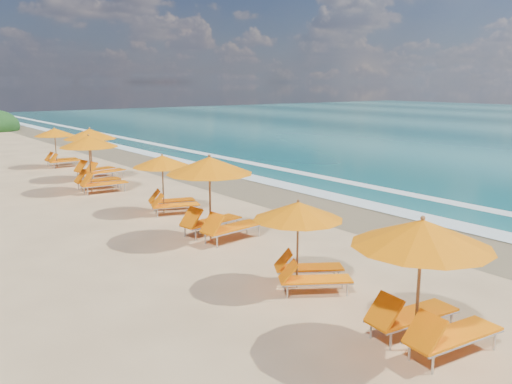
{
  "coord_description": "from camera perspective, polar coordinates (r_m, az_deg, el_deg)",
  "views": [
    {
      "loc": [
        -10.61,
        -13.96,
        4.81
      ],
      "look_at": [
        0.0,
        0.0,
        1.2
      ],
      "focal_mm": 37.56,
      "sensor_mm": 36.0,
      "label": 1
    }
  ],
  "objects": [
    {
      "name": "station_5",
      "position": [
        20.19,
        -9.41,
        1.31
      ],
      "size": [
        2.84,
        2.77,
        2.23
      ],
      "rotation": [
        0.0,
        0.0,
        -0.32
      ],
      "color": "olive",
      "rests_on": "ground"
    },
    {
      "name": "station_8",
      "position": [
        32.97,
        -20.28,
        4.77
      ],
      "size": [
        2.49,
        2.3,
        2.29
      ],
      "rotation": [
        0.0,
        0.0,
        -0.02
      ],
      "color": "olive",
      "rests_on": "ground"
    },
    {
      "name": "station_4",
      "position": [
        16.51,
        -4.37,
        0.04
      ],
      "size": [
        3.1,
        2.92,
        2.68
      ],
      "rotation": [
        0.0,
        0.0,
        0.12
      ],
      "color": "olive",
      "rests_on": "ground"
    },
    {
      "name": "station_7",
      "position": [
        28.09,
        -16.82,
        4.3
      ],
      "size": [
        3.1,
        2.95,
        2.62
      ],
      "rotation": [
        0.0,
        0.0,
        0.16
      ],
      "color": "olive",
      "rests_on": "ground"
    },
    {
      "name": "station_2",
      "position": [
        10.19,
        17.73,
        -8.36
      ],
      "size": [
        2.93,
        2.76,
        2.53
      ],
      "rotation": [
        0.0,
        0.0,
        -0.12
      ],
      "color": "olive",
      "rests_on": "ground"
    },
    {
      "name": "station_6",
      "position": [
        24.84,
        -16.83,
        3.34
      ],
      "size": [
        2.92,
        2.74,
        2.58
      ],
      "rotation": [
        0.0,
        0.0,
        -0.09
      ],
      "color": "olive",
      "rests_on": "ground"
    },
    {
      "name": "wet_sand",
      "position": [
        20.77,
        8.83,
        -1.88
      ],
      "size": [
        4.0,
        160.0,
        0.01
      ],
      "primitive_type": "cube",
      "color": "olive",
      "rests_on": "ground"
    },
    {
      "name": "ground",
      "position": [
        18.18,
        0.0,
        -3.71
      ],
      "size": [
        160.0,
        160.0,
        0.0
      ],
      "primitive_type": "plane",
      "color": "#D4B37C",
      "rests_on": "ground"
    },
    {
      "name": "station_3",
      "position": [
        12.66,
        5.2,
        -4.95
      ],
      "size": [
        2.92,
        2.92,
        2.15
      ],
      "rotation": [
        0.0,
        0.0,
        -0.56
      ],
      "color": "olive",
      "rests_on": "ground"
    },
    {
      "name": "surf_foam",
      "position": [
        22.75,
        13.57,
        -0.84
      ],
      "size": [
        4.0,
        160.0,
        0.01
      ],
      "color": "white",
      "rests_on": "ground"
    }
  ]
}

